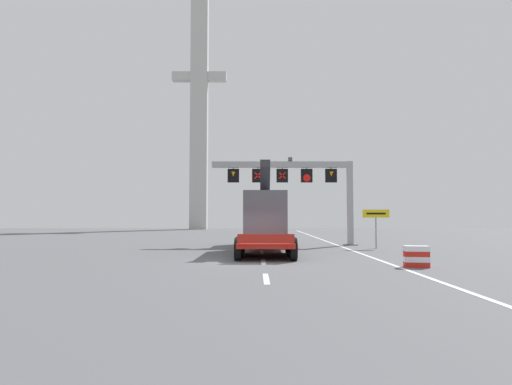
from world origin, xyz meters
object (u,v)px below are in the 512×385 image
object	(u,v)px
overhead_lane_gantry	(300,178)
crash_barrier_striped	(417,257)
exit_sign_yellow	(376,218)
heavy_haul_truck_red	(265,219)
bridge_pylon_distant	(200,104)

from	to	relation	value
overhead_lane_gantry	crash_barrier_striped	xyz separation A→B (m)	(3.53, -13.97, -4.57)
exit_sign_yellow	crash_barrier_striped	xyz separation A→B (m)	(-1.24, -10.60, -1.56)
heavy_haul_truck_red	exit_sign_yellow	xyz separation A→B (m)	(7.43, 0.51, 0.02)
overhead_lane_gantry	exit_sign_yellow	xyz separation A→B (m)	(4.77, -3.37, -3.01)
overhead_lane_gantry	crash_barrier_striped	distance (m)	15.11
heavy_haul_truck_red	crash_barrier_striped	xyz separation A→B (m)	(6.19, -10.09, -1.54)
bridge_pylon_distant	crash_barrier_striped	bearing A→B (deg)	-73.03
overhead_lane_gantry	crash_barrier_striped	size ratio (longest dim) A/B	10.12
overhead_lane_gantry	bridge_pylon_distant	world-z (taller)	bridge_pylon_distant
exit_sign_yellow	crash_barrier_striped	size ratio (longest dim) A/B	2.44
exit_sign_yellow	crash_barrier_striped	bearing A→B (deg)	-96.66
overhead_lane_gantry	bridge_pylon_distant	xyz separation A→B (m)	(-12.68, 39.15, 15.84)
heavy_haul_truck_red	exit_sign_yellow	size ratio (longest dim) A/B	5.44
heavy_haul_truck_red	crash_barrier_striped	distance (m)	11.94
heavy_haul_truck_red	bridge_pylon_distant	distance (m)	48.03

